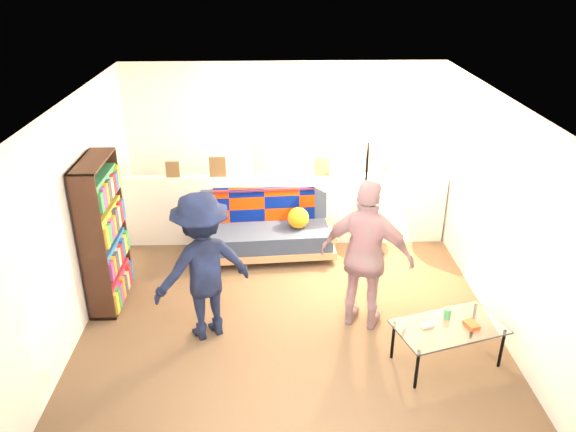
# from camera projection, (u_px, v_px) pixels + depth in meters

# --- Properties ---
(ground) EXTENTS (5.00, 5.00, 0.00)m
(ground) POSITION_uv_depth(u_px,v_px,m) (289.00, 314.00, 6.37)
(ground) COLOR brown
(ground) RESTS_ON ground
(room_shell) EXTENTS (4.60, 5.05, 2.45)m
(room_shell) POSITION_uv_depth(u_px,v_px,m) (288.00, 162.00, 6.09)
(room_shell) COLOR silver
(room_shell) RESTS_ON ground
(half_wall_ledge) EXTENTS (4.45, 0.15, 1.00)m
(half_wall_ledge) POSITION_uv_depth(u_px,v_px,m) (285.00, 209.00, 7.79)
(half_wall_ledge) COLOR silver
(half_wall_ledge) RESTS_ON ground
(ledge_decor) EXTENTS (2.97, 0.02, 0.45)m
(ledge_decor) POSITION_uv_depth(u_px,v_px,m) (268.00, 164.00, 7.48)
(ledge_decor) COLOR brown
(ledge_decor) RESTS_ON half_wall_ledge
(futon_sofa) EXTENTS (1.85, 0.99, 0.77)m
(futon_sofa) POSITION_uv_depth(u_px,v_px,m) (267.00, 229.00, 7.55)
(futon_sofa) COLOR tan
(futon_sofa) RESTS_ON ground
(bookshelf) EXTENTS (0.29, 0.87, 1.74)m
(bookshelf) POSITION_uv_depth(u_px,v_px,m) (104.00, 238.00, 6.32)
(bookshelf) COLOR black
(bookshelf) RESTS_ON ground
(coffee_table) EXTENTS (1.17, 0.86, 0.55)m
(coffee_table) POSITION_uv_depth(u_px,v_px,m) (450.00, 328.00, 5.47)
(coffee_table) COLOR black
(coffee_table) RESTS_ON ground
(floor_lamp) EXTENTS (0.37, 0.30, 1.61)m
(floor_lamp) POSITION_uv_depth(u_px,v_px,m) (367.00, 171.00, 7.33)
(floor_lamp) COLOR black
(floor_lamp) RESTS_ON ground
(person_left) EXTENTS (1.21, 1.03, 1.62)m
(person_left) POSITION_uv_depth(u_px,v_px,m) (203.00, 267.00, 5.74)
(person_left) COLOR black
(person_left) RESTS_ON ground
(person_right) EXTENTS (1.07, 0.76, 1.69)m
(person_right) POSITION_uv_depth(u_px,v_px,m) (367.00, 256.00, 5.87)
(person_right) COLOR pink
(person_right) RESTS_ON ground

